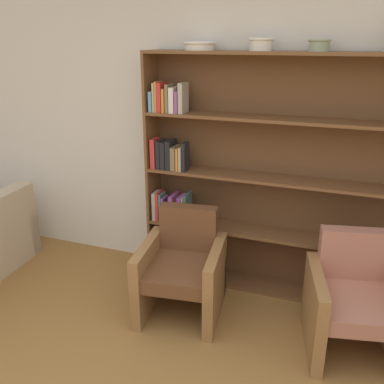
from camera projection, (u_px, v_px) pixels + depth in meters
wall_back at (247, 132)px, 3.70m from camera, size 12.00×0.06×2.75m
bookshelf at (261, 180)px, 3.63m from camera, size 2.37×0.30×2.05m
bowl_sage at (200, 45)px, 3.42m from camera, size 0.26×0.26×0.07m
bowl_cream at (261, 43)px, 3.25m from camera, size 0.19×0.19×0.10m
bowl_slate at (319, 44)px, 3.11m from camera, size 0.17×0.17×0.09m
armchair_leather at (182, 268)px, 3.48m from camera, size 0.73×0.76×0.83m
armchair_cushioned at (354, 301)px, 3.04m from camera, size 0.77×0.80×0.83m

